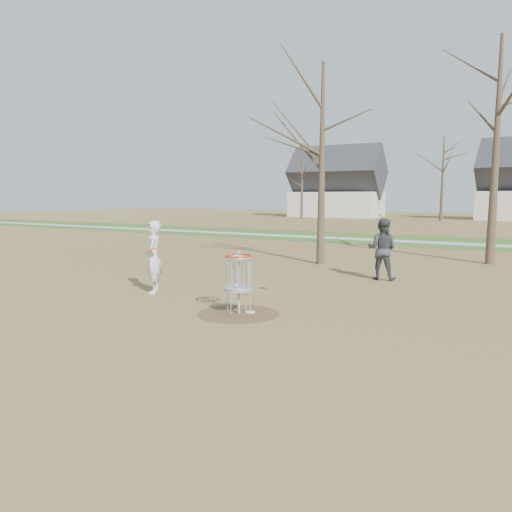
{
  "coord_description": "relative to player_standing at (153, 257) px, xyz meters",
  "views": [
    {
      "loc": [
        6.05,
        -8.86,
        2.55
      ],
      "look_at": [
        -0.5,
        1.5,
        1.1
      ],
      "focal_mm": 35.0,
      "sensor_mm": 36.0,
      "label": 1
    }
  ],
  "objects": [
    {
      "name": "disc_golf_basket",
      "position": [
        3.28,
        -0.78,
        -0.05
      ],
      "size": [
        0.64,
        0.64,
        1.35
      ],
      "color": "#9EA3AD",
      "rests_on": "ground"
    },
    {
      "name": "player_throwing",
      "position": [
        4.44,
        5.4,
        -0.01
      ],
      "size": [
        1.0,
        0.81,
        1.9
      ],
      "primitive_type": "imported",
      "rotation": [
        0.0,
        0.0,
        3.25
      ],
      "color": "#343539",
      "rests_on": "ground"
    },
    {
      "name": "ground",
      "position": [
        3.28,
        -0.78,
        -0.96
      ],
      "size": [
        160.0,
        160.0,
        0.0
      ],
      "primitive_type": "plane",
      "color": "brown",
      "rests_on": "ground"
    },
    {
      "name": "footpath",
      "position": [
        3.28,
        19.22,
        -0.95
      ],
      "size": [
        160.0,
        1.5,
        0.01
      ],
      "primitive_type": "cube",
      "color": "#9E9E99",
      "rests_on": "green_band"
    },
    {
      "name": "green_band",
      "position": [
        3.28,
        20.22,
        -0.96
      ],
      "size": [
        160.0,
        8.0,
        0.01
      ],
      "primitive_type": "cube",
      "color": "#2D5119",
      "rests_on": "ground"
    },
    {
      "name": "bare_trees",
      "position": [
        5.06,
        35.0,
        4.38
      ],
      "size": [
        52.62,
        44.98,
        9.0
      ],
      "color": "#382B1E",
      "rests_on": "ground"
    },
    {
      "name": "disc_grounded",
      "position": [
        3.45,
        -0.58,
        -0.94
      ],
      "size": [
        0.22,
        0.22,
        0.02
      ],
      "primitive_type": "cylinder",
      "color": "white",
      "rests_on": "dirt_circle"
    },
    {
      "name": "discs_in_play",
      "position": [
        2.04,
        0.53,
        0.28
      ],
      "size": [
        3.61,
        1.79,
        0.08
      ],
      "color": "#EE520C",
      "rests_on": "ground"
    },
    {
      "name": "player_standing",
      "position": [
        0.0,
        0.0,
        0.0
      ],
      "size": [
        0.8,
        0.84,
        1.93
      ],
      "primitive_type": "imported",
      "rotation": [
        0.0,
        0.0,
        -0.9
      ],
      "color": "silver",
      "rests_on": "ground"
    },
    {
      "name": "dirt_circle",
      "position": [
        3.28,
        -0.78,
        -0.96
      ],
      "size": [
        1.8,
        1.8,
        0.01
      ],
      "primitive_type": "cylinder",
      "color": "#47331E",
      "rests_on": "ground"
    }
  ]
}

